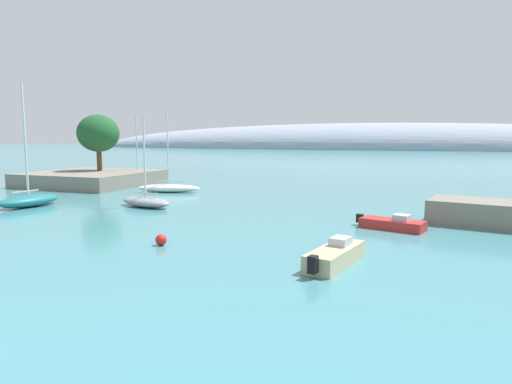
% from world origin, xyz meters
% --- Properties ---
extents(shore_outcrop, '(14.04, 13.99, 1.75)m').
position_xyz_m(shore_outcrop, '(-26.36, 40.47, 0.87)').
color(shore_outcrop, gray).
rests_on(shore_outcrop, ground).
extents(tree_clump_shore, '(5.43, 5.43, 7.37)m').
position_xyz_m(tree_clump_shore, '(-26.64, 42.32, 6.65)').
color(tree_clump_shore, brown).
rests_on(tree_clump_shore, shore_outcrop).
extents(distant_ridge, '(319.46, 50.42, 26.26)m').
position_xyz_m(distant_ridge, '(-16.40, 230.48, 0.00)').
color(distant_ridge, '#8E99AD').
rests_on(distant_ridge, ground).
extents(sailboat_teal_near_shore, '(3.16, 5.95, 10.78)m').
position_xyz_m(sailboat_teal_near_shore, '(-19.04, 23.75, 0.67)').
color(sailboat_teal_near_shore, '#1E6B70').
rests_on(sailboat_teal_near_shore, water).
extents(sailboat_white_mid_mooring, '(7.30, 3.78, 9.21)m').
position_xyz_m(sailboat_white_mid_mooring, '(-13.04, 37.44, 0.52)').
color(sailboat_white_mid_mooring, white).
rests_on(sailboat_white_mid_mooring, water).
extents(sailboat_black_outer_mooring, '(6.28, 7.68, 8.93)m').
position_xyz_m(sailboat_black_outer_mooring, '(-23.22, 45.92, 0.54)').
color(sailboat_black_outer_mooring, black).
rests_on(sailboat_black_outer_mooring, water).
extents(sailboat_grey_end_of_line, '(5.84, 3.29, 8.04)m').
position_xyz_m(sailboat_grey_end_of_line, '(-9.20, 27.40, 0.52)').
color(sailboat_grey_end_of_line, gray).
rests_on(sailboat_grey_end_of_line, water).
extents(motorboat_sand_foreground, '(2.31, 5.10, 1.26)m').
position_xyz_m(motorboat_sand_foreground, '(10.18, 15.06, 0.47)').
color(motorboat_sand_foreground, '#C6B284').
rests_on(motorboat_sand_foreground, water).
extents(motorboat_red_alongside_breakwater, '(4.78, 2.74, 1.06)m').
position_xyz_m(motorboat_red_alongside_breakwater, '(12.14, 25.08, 0.37)').
color(motorboat_red_alongside_breakwater, red).
rests_on(motorboat_red_alongside_breakwater, water).
extents(mooring_buoy_red, '(0.65, 0.65, 0.65)m').
position_xyz_m(mooring_buoy_red, '(0.03, 15.49, 0.33)').
color(mooring_buoy_red, red).
rests_on(mooring_buoy_red, water).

